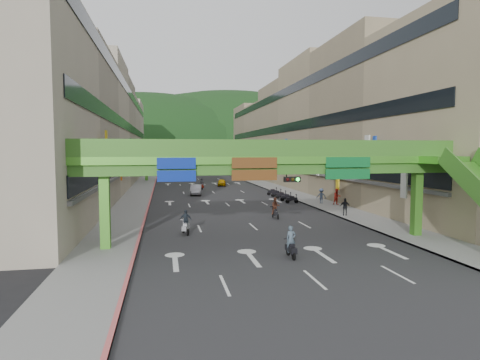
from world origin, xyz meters
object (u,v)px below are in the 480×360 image
at_px(scooter_rider_near, 291,243).
at_px(pedestrian_red, 337,198).
at_px(car_silver, 196,190).
at_px(scooter_rider_mid, 275,208).
at_px(overpass_near, 288,168).
at_px(car_yellow, 222,183).

bearing_deg(scooter_rider_near, pedestrian_red, 59.34).
height_order(car_silver, pedestrian_red, pedestrian_red).
xyz_separation_m(car_silver, pedestrian_red, (15.08, -14.50, 0.18)).
bearing_deg(scooter_rider_near, scooter_rider_mid, 78.12).
bearing_deg(overpass_near, scooter_rider_mid, 78.90).
bearing_deg(car_yellow, scooter_rider_mid, -80.56).
distance_m(overpass_near, car_yellow, 45.50).
height_order(car_yellow, pedestrian_red, pedestrian_red).
xyz_separation_m(overpass_near, scooter_rider_near, (-0.84, -3.28, -4.32)).
height_order(overpass_near, car_yellow, overpass_near).
height_order(overpass_near, car_silver, overpass_near).
height_order(scooter_rider_mid, car_silver, scooter_rider_mid).
distance_m(scooter_rider_mid, pedestrian_red, 11.54).
bearing_deg(car_yellow, overpass_near, -83.16).
bearing_deg(overpass_near, scooter_rider_near, -104.28).
relative_size(scooter_rider_mid, car_silver, 0.44).
distance_m(car_silver, pedestrian_red, 20.92).
height_order(overpass_near, scooter_rider_near, overpass_near).
xyz_separation_m(overpass_near, car_silver, (-3.81, 31.63, -4.47)).
distance_m(overpass_near, scooter_rider_near, 5.49).
xyz_separation_m(scooter_rider_mid, car_yellow, (-0.15, 34.99, -0.41)).
relative_size(overpass_near, scooter_rider_near, 14.47).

